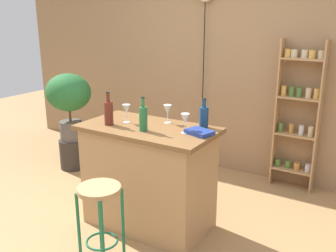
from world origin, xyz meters
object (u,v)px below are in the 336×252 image
object	(u,v)px
bar_stool	(100,208)
bottle_sauce_amber	(143,118)
bottle_olive_oil	(204,117)
spice_shelf	(298,113)
cookbook	(199,132)
bottle_wine_red	(109,112)
wine_glass_center	(126,110)
plant_stool	(73,153)
potted_plant	(69,97)
wine_glass_right	(168,110)
wine_glass_left	(185,119)

from	to	relation	value
bar_stool	bottle_sauce_amber	distance (m)	0.80
bottle_olive_oil	spice_shelf	bearing A→B (deg)	68.70
cookbook	bottle_wine_red	bearing A→B (deg)	-152.13
spice_shelf	wine_glass_center	xyz separation A→B (m)	(-1.15, -1.48, 0.21)
bar_stool	cookbook	world-z (taller)	cookbook
bottle_sauce_amber	bottle_olive_oil	world-z (taller)	bottle_sauce_amber
cookbook	plant_stool	bearing A→B (deg)	-179.41
bar_stool	spice_shelf	distance (m)	2.38
bottle_olive_oil	cookbook	bearing A→B (deg)	-73.43
potted_plant	wine_glass_right	size ratio (longest dim) A/B	5.02
bar_stool	bottle_sauce_amber	bearing A→B (deg)	90.20
bottle_wine_red	wine_glass_left	distance (m)	0.70
bottle_olive_oil	bottle_sauce_amber	bearing A→B (deg)	-138.00
bottle_wine_red	wine_glass_center	size ratio (longest dim) A/B	1.79
spice_shelf	bottle_wine_red	xyz separation A→B (m)	(-1.23, -1.62, 0.20)
bottle_wine_red	cookbook	bearing A→B (deg)	11.85
spice_shelf	plant_stool	size ratio (longest dim) A/B	4.40
bar_stool	bottle_olive_oil	bearing A→B (deg)	67.44
spice_shelf	bar_stool	bearing A→B (deg)	-111.83
spice_shelf	bottle_sauce_amber	size ratio (longest dim) A/B	5.67
bottle_wine_red	wine_glass_left	size ratio (longest dim) A/B	1.79
bottle_sauce_amber	bottle_olive_oil	size ratio (longest dim) A/B	1.12
plant_stool	bottle_olive_oil	world-z (taller)	bottle_olive_oil
bar_stool	wine_glass_left	bearing A→B (deg)	65.01
bottle_sauce_amber	wine_glass_left	world-z (taller)	bottle_sauce_amber
wine_glass_left	cookbook	distance (m)	0.15
wine_glass_right	cookbook	bearing A→B (deg)	-20.52
bar_stool	wine_glass_right	world-z (taller)	wine_glass_right
bottle_olive_oil	wine_glass_right	distance (m)	0.34
spice_shelf	bottle_olive_oil	world-z (taller)	spice_shelf
spice_shelf	bottle_olive_oil	bearing A→B (deg)	-111.30
plant_stool	bottle_sauce_amber	xyz separation A→B (m)	(1.61, -0.72, 0.86)
plant_stool	potted_plant	world-z (taller)	potted_plant
wine_glass_left	wine_glass_center	world-z (taller)	same
bar_stool	potted_plant	bearing A→B (deg)	141.29
wine_glass_center	cookbook	world-z (taller)	wine_glass_center
bar_stool	cookbook	xyz separation A→B (m)	(0.44, 0.73, 0.47)
plant_stool	cookbook	xyz separation A→B (m)	(2.05, -0.57, 0.77)
plant_stool	wine_glass_right	size ratio (longest dim) A/B	2.26
wine_glass_left	wine_glass_right	distance (m)	0.33
potted_plant	bottle_wine_red	xyz separation A→B (m)	(1.25, -0.73, 0.14)
wine_glass_center	cookbook	size ratio (longest dim) A/B	0.78
bottle_wine_red	bottle_olive_oil	bearing A→B (deg)	25.62
bottle_olive_oil	wine_glass_right	xyz separation A→B (m)	(-0.34, -0.04, 0.02)
bottle_sauce_amber	wine_glass_left	distance (m)	0.35
bar_stool	cookbook	distance (m)	0.97
bottle_sauce_amber	wine_glass_left	bearing A→B (deg)	20.51
bottle_wine_red	bottle_sauce_amber	size ratio (longest dim) A/B	1.02
bottle_sauce_amber	wine_glass_center	xyz separation A→B (m)	(-0.27, 0.13, 0.01)
bar_stool	spice_shelf	world-z (taller)	spice_shelf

